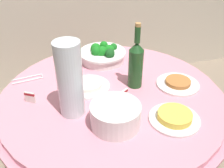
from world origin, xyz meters
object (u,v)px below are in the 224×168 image
at_px(wine_bottle, 136,63).
at_px(label_placard_mid, 30,97).
at_px(broccoli_bowl, 103,54).
at_px(serving_tongs, 29,79).
at_px(food_plate_peanuts, 178,83).
at_px(food_plate_fried_egg, 175,117).
at_px(plate_stack, 115,115).
at_px(food_plate_rice, 88,86).
at_px(decorative_fruit_vase, 70,82).
at_px(label_placard_front, 124,94).

relative_size(wine_bottle, label_placard_mid, 6.11).
bearing_deg(broccoli_bowl, serving_tongs, -167.47).
distance_m(food_plate_peanuts, food_plate_fried_egg, 0.29).
relative_size(plate_stack, wine_bottle, 0.62).
distance_m(wine_bottle, serving_tongs, 0.59).
distance_m(serving_tongs, food_plate_fried_egg, 0.79).
height_order(serving_tongs, label_placard_mid, label_placard_mid).
bearing_deg(wine_bottle, label_placard_mid, -179.64).
bearing_deg(food_plate_fried_egg, broccoli_bowl, 105.08).
bearing_deg(plate_stack, serving_tongs, 126.52).
xyz_separation_m(broccoli_bowl, food_plate_rice, (-0.14, -0.26, -0.03)).
xyz_separation_m(decorative_fruit_vase, label_placard_mid, (-0.18, 0.13, -0.13)).
distance_m(plate_stack, wine_bottle, 0.33).
relative_size(food_plate_rice, label_placard_front, 4.00).
height_order(decorative_fruit_vase, serving_tongs, decorative_fruit_vase).
height_order(broccoli_bowl, label_placard_mid, broccoli_bowl).
bearing_deg(decorative_fruit_vase, label_placard_front, 5.58).
xyz_separation_m(serving_tongs, food_plate_rice, (0.30, -0.17, 0.01)).
relative_size(plate_stack, serving_tongs, 1.25).
bearing_deg(food_plate_fried_egg, decorative_fruit_vase, 156.71).
bearing_deg(broccoli_bowl, food_plate_peanuts, -49.78).
height_order(food_plate_peanuts, label_placard_mid, label_placard_mid).
bearing_deg(food_plate_fried_egg, food_plate_peanuts, 59.24).
xyz_separation_m(plate_stack, food_plate_peanuts, (0.40, 0.20, -0.04)).
bearing_deg(label_placard_mid, food_plate_rice, 9.12).
relative_size(food_plate_rice, label_placard_mid, 4.00).
bearing_deg(plate_stack, label_placard_mid, 142.88).
height_order(food_plate_fried_egg, label_placard_front, label_placard_front).
distance_m(food_plate_rice, food_plate_peanuts, 0.46).
height_order(food_plate_peanuts, label_placard_front, label_placard_front).
xyz_separation_m(decorative_fruit_vase, food_plate_peanuts, (0.56, 0.07, -0.15)).
distance_m(broccoli_bowl, wine_bottle, 0.33).
bearing_deg(food_plate_peanuts, wine_bottle, 164.33).
bearing_deg(serving_tongs, decorative_fruit_vase, -60.60).
bearing_deg(label_placard_front, food_plate_peanuts, 8.10).
bearing_deg(decorative_fruit_vase, wine_bottle, 20.69).
distance_m(wine_bottle, label_placard_mid, 0.53).
bearing_deg(label_placard_front, broccoli_bowl, 90.27).
bearing_deg(food_plate_rice, plate_stack, -79.85).
height_order(decorative_fruit_vase, label_placard_front, decorative_fruit_vase).
height_order(serving_tongs, label_placard_front, label_placard_front).
distance_m(broccoli_bowl, decorative_fruit_vase, 0.51).
bearing_deg(plate_stack, food_plate_peanuts, 26.93).
relative_size(broccoli_bowl, label_placard_mid, 5.09).
relative_size(plate_stack, food_plate_fried_egg, 0.95).
height_order(food_plate_rice, label_placard_front, label_placard_front).
bearing_deg(label_placard_front, serving_tongs, 144.37).
relative_size(wine_bottle, serving_tongs, 2.00).
bearing_deg(broccoli_bowl, plate_stack, -98.67).
xyz_separation_m(food_plate_rice, label_placard_front, (0.14, -0.15, 0.02)).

